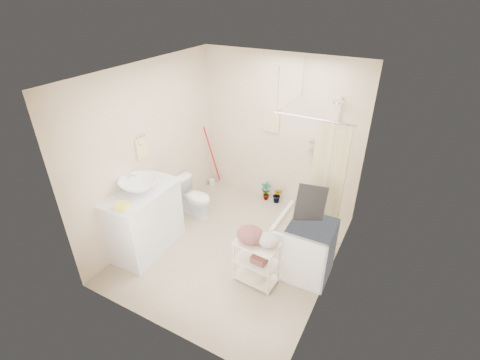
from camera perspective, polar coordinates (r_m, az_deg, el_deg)
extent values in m
plane|color=tan|center=(5.35, -0.99, -11.12)|extent=(3.20, 3.20, 0.00)
cube|color=silver|center=(4.14, -1.31, 17.20)|extent=(2.80, 3.20, 0.04)
cube|color=beige|center=(5.91, 6.55, 7.75)|extent=(2.80, 0.04, 2.60)
cube|color=beige|center=(3.54, -14.12, -9.84)|extent=(2.80, 0.04, 2.60)
cube|color=beige|center=(5.36, -14.34, 4.57)|extent=(0.04, 3.20, 2.60)
cube|color=beige|center=(4.19, 15.84, -3.20)|extent=(0.04, 3.20, 2.60)
cube|color=silver|center=(5.25, -15.42, -6.35)|extent=(0.66, 1.14, 0.99)
imported|color=white|center=(4.93, -16.23, -0.85)|extent=(0.55, 0.55, 0.19)
cube|color=#FAEF45|center=(4.64, -18.83, -4.08)|extent=(0.19, 0.17, 0.09)
cube|color=gold|center=(5.25, -16.34, -12.55)|extent=(0.26, 0.21, 0.13)
imported|color=white|center=(5.94, -7.48, -2.77)|extent=(0.67, 0.43, 0.65)
imported|color=brown|center=(6.36, 4.26, -1.83)|extent=(0.21, 0.16, 0.35)
imported|color=brown|center=(6.29, 6.15, -2.52)|extent=(0.19, 0.17, 0.31)
cube|color=#CEC28C|center=(5.88, 5.22, 9.77)|extent=(0.28, 0.03, 0.42)
imported|color=silver|center=(5.62, 12.63, 7.41)|extent=(0.10, 0.10, 0.21)
imported|color=#35529A|center=(5.61, 13.05, 7.05)|extent=(0.08, 0.08, 0.17)
cube|color=white|center=(4.77, 11.39, -11.24)|extent=(0.58, 0.60, 0.83)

